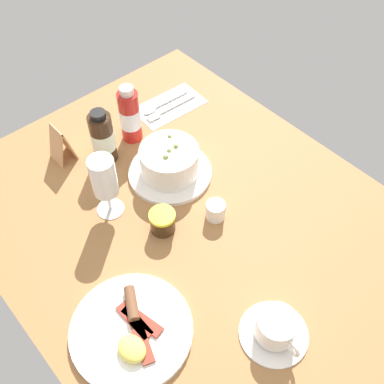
# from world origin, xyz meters

# --- Properties ---
(ground_plane) EXTENTS (1.10, 0.84, 0.03)m
(ground_plane) POSITION_xyz_m (0.00, 0.00, -0.01)
(ground_plane) COLOR #9E6B3D
(porridge_bowl) EXTENTS (0.21, 0.21, 0.09)m
(porridge_bowl) POSITION_xyz_m (0.15, -0.05, 0.04)
(porridge_bowl) COLOR white
(porridge_bowl) RESTS_ON ground_plane
(cutlery_setting) EXTENTS (0.12, 0.20, 0.01)m
(cutlery_setting) POSITION_xyz_m (0.35, -0.21, 0.00)
(cutlery_setting) COLOR white
(cutlery_setting) RESTS_ON ground_plane
(coffee_cup) EXTENTS (0.14, 0.14, 0.06)m
(coffee_cup) POSITION_xyz_m (-0.30, 0.06, 0.03)
(coffee_cup) COLOR white
(coffee_cup) RESTS_ON ground_plane
(creamer_jug) EXTENTS (0.05, 0.04, 0.05)m
(creamer_jug) POSITION_xyz_m (-0.02, -0.05, 0.02)
(creamer_jug) COLOR white
(creamer_jug) RESTS_ON ground_plane
(wine_glass) EXTENTS (0.06, 0.06, 0.17)m
(wine_glass) POSITION_xyz_m (0.16, 0.12, 0.11)
(wine_glass) COLOR white
(wine_glass) RESTS_ON ground_plane
(jam_jar) EXTENTS (0.06, 0.06, 0.05)m
(jam_jar) POSITION_xyz_m (0.03, 0.07, 0.03)
(jam_jar) COLOR #3A2613
(jam_jar) RESTS_ON ground_plane
(sauce_bottle_brown) EXTENTS (0.06, 0.06, 0.15)m
(sauce_bottle_brown) POSITION_xyz_m (0.30, 0.03, 0.07)
(sauce_bottle_brown) COLOR #382314
(sauce_bottle_brown) RESTS_ON ground_plane
(sauce_bottle_red) EXTENTS (0.05, 0.05, 0.16)m
(sauce_bottle_red) POSITION_xyz_m (0.32, -0.06, 0.08)
(sauce_bottle_red) COLOR #B21E19
(sauce_bottle_red) RESTS_ON ground_plane
(breakfast_plate) EXTENTS (0.24, 0.24, 0.04)m
(breakfast_plate) POSITION_xyz_m (-0.12, 0.27, 0.01)
(breakfast_plate) COLOR white
(breakfast_plate) RESTS_ON ground_plane
(menu_card) EXTENTS (0.06, 0.05, 0.10)m
(menu_card) POSITION_xyz_m (0.38, 0.11, 0.05)
(menu_card) COLOR tan
(menu_card) RESTS_ON ground_plane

